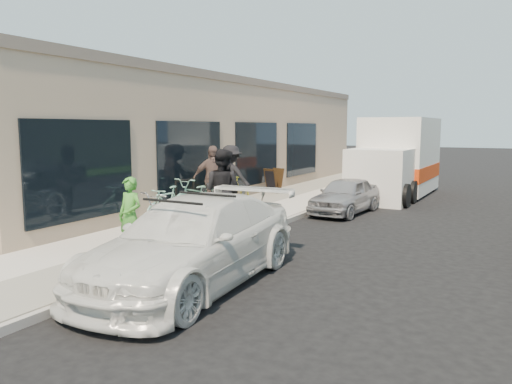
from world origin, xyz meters
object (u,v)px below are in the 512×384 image
at_px(cruiser_bike_a, 167,205).
at_px(bystander_a, 231,178).
at_px(woman_rider, 130,216).
at_px(bystander_b, 212,179).
at_px(bike_rack, 185,193).
at_px(tandem_bike, 174,216).
at_px(sedan_white, 193,242).
at_px(man_standing, 223,191).
at_px(sedan_silver, 345,195).
at_px(cruiser_bike_b, 197,195).
at_px(sandwich_board, 273,180).
at_px(cruiser_bike_c, 231,192).
at_px(moving_truck, 397,161).

xyz_separation_m(cruiser_bike_a, bystander_a, (0.27, 2.58, 0.48)).
height_order(woman_rider, bystander_b, bystander_b).
xyz_separation_m(bike_rack, tandem_bike, (1.80, -2.77, -0.05)).
bearing_deg(sedan_white, man_standing, 111.35).
distance_m(sedan_white, tandem_bike, 2.43).
bearing_deg(bystander_b, tandem_bike, -108.66).
relative_size(sedan_silver, bystander_b, 1.67).
xyz_separation_m(sedan_silver, man_standing, (-1.37, -4.55, 0.56)).
distance_m(bike_rack, tandem_bike, 3.31).
bearing_deg(cruiser_bike_b, sedan_white, -53.88).
xyz_separation_m(sandwich_board, cruiser_bike_a, (0.32, -6.49, 0.01)).
distance_m(tandem_bike, bystander_b, 3.84).
height_order(sedan_white, cruiser_bike_c, sedan_white).
height_order(sedan_silver, tandem_bike, tandem_bike).
height_order(sandwich_board, cruiser_bike_c, cruiser_bike_c).
xyz_separation_m(sedan_white, tandem_bike, (-1.72, 1.72, -0.00)).
height_order(moving_truck, cruiser_bike_a, moving_truck).
xyz_separation_m(cruiser_bike_c, bystander_a, (0.30, -0.48, 0.49)).
relative_size(cruiser_bike_a, bystander_b, 0.82).
height_order(tandem_bike, cruiser_bike_a, tandem_bike).
relative_size(woman_rider, cruiser_bike_b, 0.76).
height_order(moving_truck, bystander_b, moving_truck).
bearing_deg(cruiser_bike_c, sedan_silver, 40.51).
distance_m(sedan_white, cruiser_bike_b, 5.87).
distance_m(moving_truck, tandem_bike, 10.84).
distance_m(tandem_bike, man_standing, 1.47).
height_order(woman_rider, cruiser_bike_b, woman_rider).
xyz_separation_m(woman_rider, bystander_b, (-1.29, 4.70, 0.21)).
height_order(sedan_silver, cruiser_bike_a, cruiser_bike_a).
height_order(cruiser_bike_c, bystander_b, bystander_b).
distance_m(moving_truck, bystander_b, 7.89).
bearing_deg(sedan_white, moving_truck, 85.22).
xyz_separation_m(woman_rider, man_standing, (0.43, 2.54, 0.22)).
distance_m(tandem_bike, cruiser_bike_c, 4.84).
bearing_deg(bystander_a, man_standing, 113.29).
relative_size(tandem_bike, bystander_a, 1.11).
bearing_deg(bystander_a, cruiser_bike_c, -62.93).
relative_size(cruiser_bike_a, cruiser_bike_b, 0.79).
bearing_deg(man_standing, moving_truck, -99.28).
relative_size(bike_rack, cruiser_bike_c, 0.66).
bearing_deg(sandwich_board, cruiser_bike_c, -69.29).
xyz_separation_m(cruiser_bike_a, cruiser_bike_b, (-0.21, 1.54, 0.05)).
xyz_separation_m(sedan_silver, cruiser_bike_c, (-3.15, -1.32, 0.06)).
bearing_deg(tandem_bike, bystander_a, 114.37).
xyz_separation_m(bike_rack, bystander_b, (0.39, 0.77, 0.34)).
height_order(sedan_white, moving_truck, moving_truck).
bearing_deg(cruiser_bike_b, woman_rider, -69.22).
distance_m(bike_rack, cruiser_bike_b, 0.36).
bearing_deg(bike_rack, woman_rider, -66.92).
height_order(sandwich_board, woman_rider, woman_rider).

